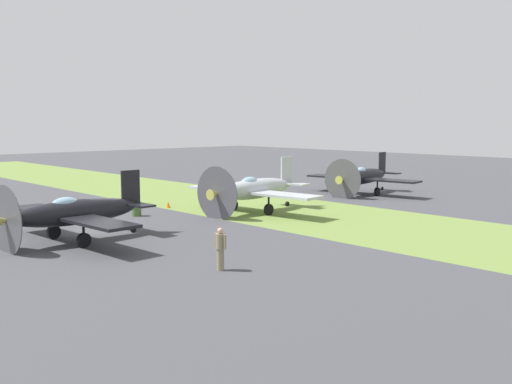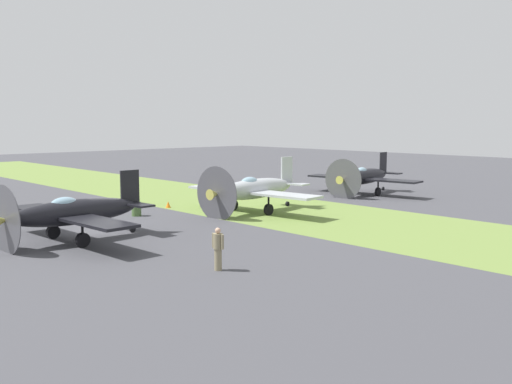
{
  "view_description": "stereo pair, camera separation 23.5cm",
  "coord_description": "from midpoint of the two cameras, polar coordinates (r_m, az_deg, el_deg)",
  "views": [
    {
      "loc": [
        -28.37,
        15.23,
        5.93
      ],
      "look_at": [
        -0.35,
        -10.79,
        1.32
      ],
      "focal_mm": 41.24,
      "sensor_mm": 36.0,
      "label": 1
    },
    {
      "loc": [
        -28.53,
        15.05,
        5.93
      ],
      "look_at": [
        -0.35,
        -10.79,
        1.32
      ],
      "focal_mm": 41.24,
      "sensor_mm": 36.0,
      "label": 2
    }
  ],
  "objects": [
    {
      "name": "airplane_wingman",
      "position": [
        38.38,
        -0.01,
        0.29
      ],
      "size": [
        10.29,
        8.16,
        3.65
      ],
      "rotation": [
        0.0,
        0.0,
        0.11
      ],
      "color": "#B2B7BC",
      "rests_on": "ground"
    },
    {
      "name": "fuel_drum",
      "position": [
        37.72,
        -11.35,
        -1.61
      ],
      "size": [
        0.6,
        0.6,
        0.9
      ],
      "primitive_type": "cylinder",
      "color": "#476633",
      "rests_on": "ground"
    },
    {
      "name": "ground_crew_chief",
      "position": [
        23.53,
        -3.42,
        -5.44
      ],
      "size": [
        0.63,
        0.38,
        1.73
      ],
      "rotation": [
        0.0,
        0.0,
        3.25
      ],
      "color": "#847A5B",
      "rests_on": "ground"
    },
    {
      "name": "grass_verge",
      "position": [
        40.21,
        1.78,
        -1.6
      ],
      "size": [
        120.0,
        11.0,
        0.01
      ],
      "primitive_type": "cube",
      "color": "olive",
      "rests_on": "ground"
    },
    {
      "name": "ground_plane",
      "position": [
        32.77,
        -14.29,
        -3.76
      ],
      "size": [
        160.0,
        160.0,
        0.0
      ],
      "primitive_type": "plane",
      "color": "#424247"
    },
    {
      "name": "runway_marker_cone",
      "position": [
        40.94,
        -8.35,
        -1.21
      ],
      "size": [
        0.36,
        0.36,
        0.44
      ],
      "primitive_type": "cone",
      "color": "orange",
      "rests_on": "ground"
    },
    {
      "name": "airplane_lead",
      "position": [
        30.27,
        -17.11,
        -1.89
      ],
      "size": [
        9.86,
        7.8,
        3.51
      ],
      "rotation": [
        0.0,
        0.0,
        0.06
      ],
      "color": "black",
      "rests_on": "ground"
    },
    {
      "name": "airplane_trail",
      "position": [
        48.67,
        10.59,
        1.48
      ],
      "size": [
        9.78,
        7.77,
        3.46
      ],
      "rotation": [
        0.0,
        0.0,
        0.14
      ],
      "color": "black",
      "rests_on": "ground"
    }
  ]
}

